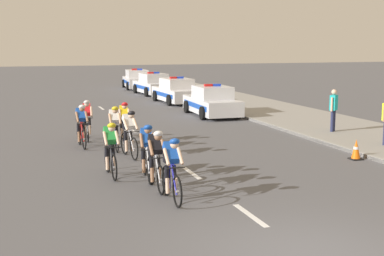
{
  "coord_description": "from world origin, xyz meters",
  "views": [
    {
      "loc": [
        -4.63,
        -7.64,
        3.6
      ],
      "look_at": [
        0.36,
        7.4,
        1.1
      ],
      "focal_mm": 50.52,
      "sensor_mm": 36.0,
      "label": 1
    }
  ],
  "objects_px": {
    "cyclist_ninth": "(87,119)",
    "cyclist_fourth": "(110,148)",
    "police_car_furthest": "(137,80)",
    "traffic_cone_near": "(356,150)",
    "cyclist_third": "(147,151)",
    "cyclist_second": "(156,159)",
    "police_car_second": "(176,92)",
    "cyclist_lead": "(172,168)",
    "cyclist_seventh": "(81,125)",
    "cyclist_fifth": "(129,133)",
    "spectator_middle": "(334,107)",
    "cyclist_eighth": "(124,122)",
    "cyclist_sixth": "(114,127)",
    "police_car_third": "(153,85)",
    "police_car_nearest": "(212,102)"
  },
  "relations": [
    {
      "from": "cyclist_eighth",
      "to": "spectator_middle",
      "type": "relative_size",
      "value": 1.03
    },
    {
      "from": "cyclist_fifth",
      "to": "cyclist_ninth",
      "type": "relative_size",
      "value": 1.0
    },
    {
      "from": "cyclist_ninth",
      "to": "cyclist_fifth",
      "type": "bearing_deg",
      "value": -76.59
    },
    {
      "from": "police_car_nearest",
      "to": "police_car_third",
      "type": "height_order",
      "value": "same"
    },
    {
      "from": "spectator_middle",
      "to": "police_car_third",
      "type": "bearing_deg",
      "value": 97.96
    },
    {
      "from": "spectator_middle",
      "to": "police_car_nearest",
      "type": "bearing_deg",
      "value": 110.97
    },
    {
      "from": "cyclist_third",
      "to": "cyclist_seventh",
      "type": "bearing_deg",
      "value": 102.0
    },
    {
      "from": "cyclist_third",
      "to": "cyclist_second",
      "type": "bearing_deg",
      "value": -91.36
    },
    {
      "from": "cyclist_fourth",
      "to": "cyclist_seventh",
      "type": "relative_size",
      "value": 1.0
    },
    {
      "from": "cyclist_second",
      "to": "police_car_furthest",
      "type": "relative_size",
      "value": 0.38
    },
    {
      "from": "cyclist_lead",
      "to": "cyclist_third",
      "type": "height_order",
      "value": "same"
    },
    {
      "from": "cyclist_seventh",
      "to": "spectator_middle",
      "type": "distance_m",
      "value": 9.83
    },
    {
      "from": "cyclist_sixth",
      "to": "cyclist_seventh",
      "type": "xyz_separation_m",
      "value": [
        -1.0,
        0.85,
        0.0
      ]
    },
    {
      "from": "cyclist_ninth",
      "to": "police_car_nearest",
      "type": "distance_m",
      "value": 8.46
    },
    {
      "from": "cyclist_fifth",
      "to": "police_car_second",
      "type": "distance_m",
      "value": 15.89
    },
    {
      "from": "cyclist_fourth",
      "to": "police_car_nearest",
      "type": "xyz_separation_m",
      "value": [
        6.98,
        10.87,
        -0.11
      ]
    },
    {
      "from": "cyclist_fifth",
      "to": "cyclist_ninth",
      "type": "xyz_separation_m",
      "value": [
        -0.85,
        3.57,
        0.0
      ]
    },
    {
      "from": "cyclist_fifth",
      "to": "spectator_middle",
      "type": "height_order",
      "value": "spectator_middle"
    },
    {
      "from": "cyclist_third",
      "to": "cyclist_fourth",
      "type": "xyz_separation_m",
      "value": [
        -0.86,
        0.63,
        0.0
      ]
    },
    {
      "from": "cyclist_sixth",
      "to": "traffic_cone_near",
      "type": "bearing_deg",
      "value": -29.52
    },
    {
      "from": "cyclist_eighth",
      "to": "cyclist_seventh",
      "type": "bearing_deg",
      "value": -169.61
    },
    {
      "from": "police_car_second",
      "to": "police_car_furthest",
      "type": "height_order",
      "value": "same"
    },
    {
      "from": "cyclist_ninth",
      "to": "spectator_middle",
      "type": "relative_size",
      "value": 1.03
    },
    {
      "from": "cyclist_lead",
      "to": "police_car_third",
      "type": "relative_size",
      "value": 0.38
    },
    {
      "from": "cyclist_third",
      "to": "cyclist_fourth",
      "type": "bearing_deg",
      "value": 143.71
    },
    {
      "from": "cyclist_lead",
      "to": "cyclist_third",
      "type": "relative_size",
      "value": 1.0
    },
    {
      "from": "cyclist_seventh",
      "to": "cyclist_second",
      "type": "bearing_deg",
      "value": -80.17
    },
    {
      "from": "police_car_furthest",
      "to": "cyclist_eighth",
      "type": "bearing_deg",
      "value": -103.72
    },
    {
      "from": "police_car_nearest",
      "to": "spectator_middle",
      "type": "relative_size",
      "value": 2.66
    },
    {
      "from": "police_car_furthest",
      "to": "traffic_cone_near",
      "type": "relative_size",
      "value": 7.06
    },
    {
      "from": "cyclist_ninth",
      "to": "cyclist_fourth",
      "type": "bearing_deg",
      "value": -91.43
    },
    {
      "from": "police_car_second",
      "to": "cyclist_sixth",
      "type": "bearing_deg",
      "value": -114.88
    },
    {
      "from": "cyclist_lead",
      "to": "cyclist_seventh",
      "type": "distance_m",
      "value": 7.35
    },
    {
      "from": "police_car_second",
      "to": "police_car_furthest",
      "type": "xyz_separation_m",
      "value": [
        -0.0,
        10.86,
        0.0
      ]
    },
    {
      "from": "cyclist_eighth",
      "to": "police_car_second",
      "type": "xyz_separation_m",
      "value": [
        5.65,
        12.25,
        -0.11
      ]
    },
    {
      "from": "cyclist_second",
      "to": "police_car_nearest",
      "type": "height_order",
      "value": "police_car_nearest"
    },
    {
      "from": "cyclist_eighth",
      "to": "police_car_third",
      "type": "height_order",
      "value": "police_car_third"
    },
    {
      "from": "cyclist_lead",
      "to": "traffic_cone_near",
      "type": "distance_m",
      "value": 7.19
    },
    {
      "from": "cyclist_fourth",
      "to": "cyclist_seventh",
      "type": "height_order",
      "value": "same"
    },
    {
      "from": "police_car_nearest",
      "to": "police_car_second",
      "type": "xyz_separation_m",
      "value": [
        0.0,
        6.18,
        0.0
      ]
    },
    {
      "from": "cyclist_sixth",
      "to": "police_car_nearest",
      "type": "distance_m",
      "value": 9.52
    },
    {
      "from": "cyclist_sixth",
      "to": "spectator_middle",
      "type": "bearing_deg",
      "value": 2.76
    },
    {
      "from": "cyclist_fourth",
      "to": "police_car_nearest",
      "type": "bearing_deg",
      "value": 57.28
    },
    {
      "from": "cyclist_lead",
      "to": "cyclist_fifth",
      "type": "xyz_separation_m",
      "value": [
        0.08,
        5.07,
        0.0
      ]
    },
    {
      "from": "cyclist_sixth",
      "to": "cyclist_fourth",
      "type": "bearing_deg",
      "value": -101.94
    },
    {
      "from": "police_car_nearest",
      "to": "traffic_cone_near",
      "type": "relative_size",
      "value": 6.95
    },
    {
      "from": "cyclist_third",
      "to": "cyclist_fourth",
      "type": "height_order",
      "value": "same"
    },
    {
      "from": "cyclist_ninth",
      "to": "police_car_furthest",
      "type": "relative_size",
      "value": 0.38
    },
    {
      "from": "police_car_nearest",
      "to": "cyclist_third",
      "type": "bearing_deg",
      "value": -118.03
    },
    {
      "from": "cyclist_third",
      "to": "police_car_second",
      "type": "distance_m",
      "value": 18.7
    }
  ]
}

